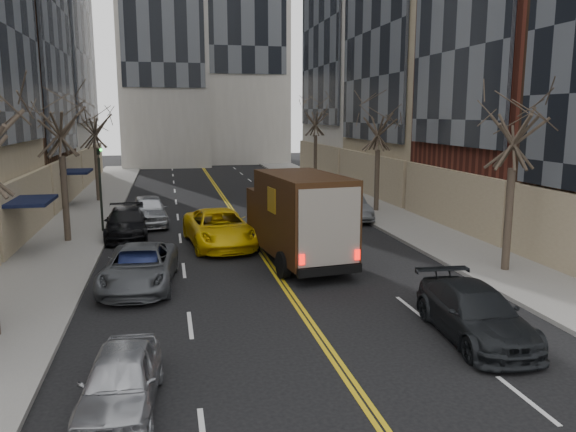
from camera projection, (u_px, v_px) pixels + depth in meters
name	position (u px, v px, depth m)	size (l,w,h in m)	color
sidewalk_left	(84.00, 216.00, 33.69)	(4.00, 66.00, 0.15)	slate
sidewalk_right	(368.00, 206.00, 37.41)	(4.00, 66.00, 0.15)	slate
tree_lf_mid	(58.00, 104.00, 25.83)	(3.20, 3.20, 8.91)	#382D23
tree_lf_far	(94.00, 116.00, 38.44)	(3.20, 3.20, 8.12)	#382D23
tree_rt_near	(517.00, 105.00, 20.83)	(3.20, 3.20, 8.71)	#382D23
tree_rt_mid	(379.00, 113.00, 34.35)	(3.20, 3.20, 8.32)	#382D23
tree_rt_far	(316.00, 107.00, 48.67)	(3.20, 3.20, 9.11)	#382D23
traffic_signal	(100.00, 180.00, 28.72)	(0.29, 0.26, 4.70)	black
ups_truck	(298.00, 218.00, 23.06)	(3.45, 7.16, 3.78)	black
observer_sedan	(475.00, 313.00, 15.52)	(2.36, 5.07, 1.43)	black
taxi	(220.00, 228.00, 26.37)	(2.79, 6.05, 1.68)	#E6BC09
pedestrian	(254.00, 226.00, 26.72)	(0.62, 0.41, 1.71)	black
parked_lf_a	(121.00, 380.00, 11.73)	(1.54, 3.83, 1.30)	#9EA0A5
parked_lf_b	(140.00, 268.00, 20.36)	(1.36, 3.91, 1.29)	#131B3E
parked_lf_c	(139.00, 267.00, 20.09)	(2.44, 5.28, 1.47)	#4A4D52
parked_lf_d	(126.00, 223.00, 28.20)	(2.05, 5.04, 1.46)	black
parked_lf_e	(149.00, 210.00, 31.37)	(1.95, 4.85, 1.65)	#ADB0B5
parked_rt_a	(348.00, 207.00, 32.93)	(1.65, 4.74, 1.56)	#484C50
parked_rt_b	(309.00, 190.00, 40.16)	(2.59, 5.63, 1.56)	#9DA0A4
parked_rt_c	(287.00, 184.00, 43.72)	(2.22, 5.45, 1.58)	black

